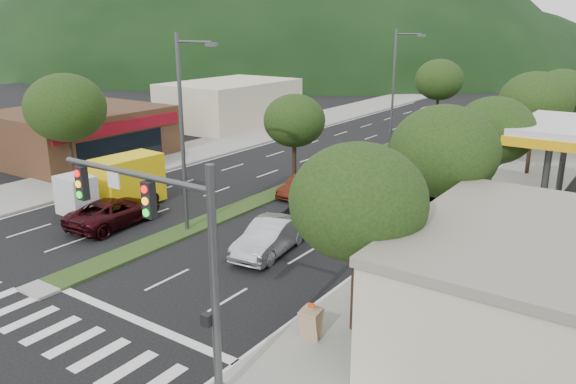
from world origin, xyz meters
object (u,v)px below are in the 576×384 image
Objects in this scene: sedan_silver at (270,237)px; a_frame_sign at (311,321)px; tree_r_d at (535,103)px; car_queue_a at (299,216)px; tree_r_a at (358,202)px; car_queue_d at (435,185)px; tree_l_a at (66,108)px; car_queue_b at (437,164)px; streetlight_mid at (396,83)px; car_queue_e at (400,145)px; traffic_signal at (170,239)px; tree_r_b at (444,151)px; tree_med_far at (439,80)px; box_truck at (118,185)px; tree_r_e at (562,93)px; streetlight_near at (185,125)px; suv_maroon at (114,212)px; tree_med_near at (294,121)px; car_queue_c at (301,186)px; motorhome at (503,128)px.

a_frame_sign is (5.78, -5.49, 0.00)m from sedan_silver.
tree_r_d is 1.81× the size of car_queue_a.
tree_r_a is 4.35m from a_frame_sign.
tree_l_a is at bearing -144.72° from car_queue_d.
tree_r_a reaches higher than sedan_silver.
car_queue_b is at bearing 103.50° from tree_r_a.
car_queue_e is (1.29, -1.43, -4.90)m from streetlight_mid.
tree_r_b reaches higher than traffic_signal.
tree_med_far is at bearing 90.65° from sedan_silver.
a_frame_sign is at bearing -91.81° from tree_r_d.
sedan_silver is 11.21m from box_truck.
car_queue_e is at bearing 91.49° from sedan_silver.
tree_r_e is 1.66× the size of car_queue_e.
tree_r_d is 10.00m from tree_r_e.
traffic_signal is 1.34× the size of car_queue_b.
streetlight_near is 13.10m from a_frame_sign.
box_truck is 4.17× the size of a_frame_sign.
a_frame_sign is (14.92, -3.83, 0.06)m from suv_maroon.
car_queue_d is at bearing 75.17° from car_queue_a.
a_frame_sign is (-0.87, -27.43, -4.37)m from tree_r_d.
car_queue_e reaches higher than car_queue_d.
tree_med_near is 0.60× the size of streetlight_near.
box_truck reaches higher than car_queue_c.
streetlight_mid reaches higher than car_queue_d.
car_queue_b is (19.08, 16.57, -4.42)m from tree_l_a.
tree_r_e reaches higher than motorhome.
sedan_silver is (17.86, -1.94, -4.38)m from tree_l_a.
tree_r_d reaches higher than car_queue_e.
tree_med_near is at bearing 118.60° from a_frame_sign.
car_queue_a is 0.88× the size of car_queue_d.
tree_med_near is 15.05m from streetlight_mid.
streetlight_near is at bearing -118.20° from tree_r_d.
tree_r_a is 18.43m from car_queue_d.
a_frame_sign is (-0.87, -37.43, -4.08)m from tree_r_e.
sedan_silver is at bearing -86.74° from car_queue_b.
tree_r_d is at bearing -90.00° from tree_r_e.
tree_med_near is (-12.00, -12.00, -0.75)m from tree_r_d.
tree_l_a is at bearing -140.77° from tree_r_d.
streetlight_near reaches higher than tree_r_e.
sedan_silver is 1.24× the size of car_queue_a.
car_queue_c is (1.50, -27.43, -4.37)m from tree_med_far.
suv_maroon is (-15.79, -23.60, -4.43)m from tree_r_d.
tree_r_e is 0.93× the size of tree_l_a.
tree_l_a reaches higher than tree_r_d.
streetlight_near is (-11.79, -4.00, 0.55)m from tree_r_b.
streetlight_near is (-8.82, 9.54, 0.94)m from traffic_signal.
sedan_silver is at bearing -149.35° from tree_r_b.
sedan_silver is 0.91× the size of suv_maroon.
tree_r_a is 29.79m from car_queue_e.
tree_med_near is 9.84m from car_queue_d.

